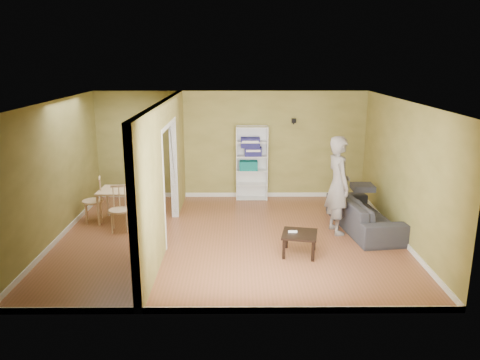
# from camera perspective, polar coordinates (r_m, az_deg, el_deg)

# --- Properties ---
(room_shell) EXTENTS (6.50, 6.50, 6.50)m
(room_shell) POSITION_cam_1_polar(r_m,az_deg,el_deg) (8.67, -1.31, 0.94)
(room_shell) COLOR brown
(room_shell) RESTS_ON ground
(partition) EXTENTS (0.22, 5.50, 2.60)m
(partition) POSITION_cam_1_polar(r_m,az_deg,el_deg) (8.78, -9.17, 0.91)
(partition) COLOR tan
(partition) RESTS_ON ground
(wall_speaker) EXTENTS (0.10, 0.10, 0.10)m
(wall_speaker) POSITION_cam_1_polar(r_m,az_deg,el_deg) (11.29, 6.58, 7.19)
(wall_speaker) COLOR black
(wall_speaker) RESTS_ON room_shell
(sofa) EXTENTS (2.34, 1.23, 0.85)m
(sofa) POSITION_cam_1_polar(r_m,az_deg,el_deg) (9.71, 14.94, -3.42)
(sofa) COLOR black
(sofa) RESTS_ON ground
(person) EXTENTS (0.93, 0.79, 2.26)m
(person) POSITION_cam_1_polar(r_m,az_deg,el_deg) (9.23, 11.93, 0.39)
(person) COLOR slate
(person) RESTS_ON ground
(bookshelf) EXTENTS (0.75, 0.33, 1.79)m
(bookshelf) POSITION_cam_1_polar(r_m,az_deg,el_deg) (11.30, 1.44, 2.11)
(bookshelf) COLOR white
(bookshelf) RESTS_ON ground
(paper_box_teal) EXTENTS (0.43, 0.28, 0.22)m
(paper_box_teal) POSITION_cam_1_polar(r_m,az_deg,el_deg) (11.27, 1.04, 1.79)
(paper_box_teal) COLOR #1E6C5D
(paper_box_teal) RESTS_ON bookshelf
(paper_box_navy_b) EXTENTS (0.40, 0.26, 0.21)m
(paper_box_navy_b) POSITION_cam_1_polar(r_m,az_deg,el_deg) (11.20, 1.61, 3.49)
(paper_box_navy_b) COLOR navy
(paper_box_navy_b) RESTS_ON bookshelf
(paper_box_navy_c) EXTENTS (0.46, 0.30, 0.23)m
(paper_box_navy_c) POSITION_cam_1_polar(r_m,az_deg,el_deg) (11.15, 1.27, 4.74)
(paper_box_navy_c) COLOR navy
(paper_box_navy_c) RESTS_ON bookshelf
(coffee_table) EXTENTS (0.59, 0.59, 0.40)m
(coffee_table) POSITION_cam_1_polar(r_m,az_deg,el_deg) (8.29, 7.28, -6.83)
(coffee_table) COLOR black
(coffee_table) RESTS_ON ground
(game_controller) EXTENTS (0.15, 0.04, 0.03)m
(game_controller) POSITION_cam_1_polar(r_m,az_deg,el_deg) (8.29, 6.44, -6.27)
(game_controller) COLOR white
(game_controller) RESTS_ON coffee_table
(dining_table) EXTENTS (1.11, 0.74, 0.69)m
(dining_table) POSITION_cam_1_polar(r_m,az_deg,el_deg) (10.07, -13.72, -1.56)
(dining_table) COLOR #E4AF89
(dining_table) RESTS_ON ground
(chair_left) EXTENTS (0.53, 0.53, 0.95)m
(chair_left) POSITION_cam_1_polar(r_m,az_deg,el_deg) (10.26, -17.51, -2.33)
(chair_left) COLOR tan
(chair_left) RESTS_ON ground
(chair_near) EXTENTS (0.47, 0.47, 0.91)m
(chair_near) POSITION_cam_1_polar(r_m,az_deg,el_deg) (9.59, -14.52, -3.44)
(chair_near) COLOR tan
(chair_near) RESTS_ON ground
(chair_far) EXTENTS (0.47, 0.47, 0.87)m
(chair_far) POSITION_cam_1_polar(r_m,az_deg,el_deg) (10.70, -12.87, -1.53)
(chair_far) COLOR #D8B38C
(chair_far) RESTS_ON ground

